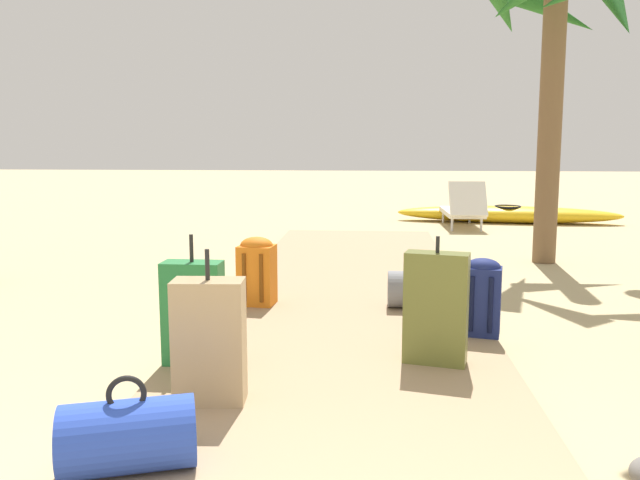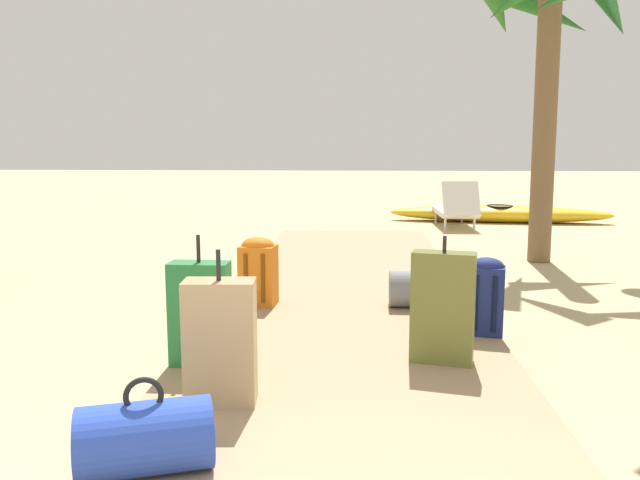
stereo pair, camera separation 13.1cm
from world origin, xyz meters
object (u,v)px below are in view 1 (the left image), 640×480
at_px(backpack_navy, 482,295).
at_px(lounge_chair, 463,209).
at_px(backpack_orange, 257,269).
at_px(palm_tree_far_right, 555,30).
at_px(suitcase_tan, 209,341).
at_px(suitcase_olive, 436,308).
at_px(suitcase_green, 193,313).
at_px(kayak, 507,214).
at_px(duffel_bag_grey, 428,290).
at_px(duffel_bag_blue, 128,436).

height_order(backpack_navy, lounge_chair, lounge_chair).
xyz_separation_m(backpack_orange, palm_tree_far_right, (3.09, 2.68, 2.37)).
distance_m(suitcase_tan, palm_tree_far_right, 6.09).
height_order(suitcase_olive, palm_tree_far_right, palm_tree_far_right).
distance_m(suitcase_green, kayak, 8.94).
distance_m(suitcase_green, suitcase_tan, 0.64).
xyz_separation_m(suitcase_green, backpack_orange, (0.13, 1.50, -0.02)).
bearing_deg(duffel_bag_grey, suitcase_tan, -122.47).
height_order(suitcase_olive, lounge_chair, suitcase_olive).
height_order(duffel_bag_grey, suitcase_tan, suitcase_tan).
height_order(duffel_bag_blue, duffel_bag_grey, same).
distance_m(duffel_bag_grey, suitcase_olive, 1.39).
height_order(palm_tree_far_right, kayak, palm_tree_far_right).
bearing_deg(suitcase_olive, duffel_bag_blue, -133.96).
bearing_deg(suitcase_olive, lounge_chair, 80.75).
bearing_deg(suitcase_tan, duffel_bag_blue, -101.91).
relative_size(duffel_bag_blue, backpack_navy, 1.10).
distance_m(duffel_bag_blue, kayak, 10.15).
height_order(suitcase_olive, kayak, suitcase_olive).
distance_m(backpack_orange, suitcase_olive, 1.95).
bearing_deg(suitcase_olive, duffel_bag_grey, 86.93).
bearing_deg(lounge_chair, suitcase_green, -110.08).
height_order(suitcase_green, lounge_chair, suitcase_green).
height_order(suitcase_tan, suitcase_olive, suitcase_tan).
bearing_deg(backpack_orange, duffel_bag_grey, -0.33).
xyz_separation_m(lounge_chair, kayak, (0.93, 0.86, -0.17)).
bearing_deg(suitcase_tan, duffel_bag_grey, 57.53).
xyz_separation_m(duffel_bag_grey, suitcase_olive, (-0.07, -1.37, 0.20)).
bearing_deg(duffel_bag_grey, kayak, 73.10).
relative_size(duffel_bag_grey, backpack_navy, 1.20).
xyz_separation_m(suitcase_olive, lounge_chair, (1.17, 7.20, -0.10)).
xyz_separation_m(suitcase_tan, palm_tree_far_right, (2.97, 4.77, 2.35)).
relative_size(duffel_bag_grey, suitcase_green, 0.82).
relative_size(duffel_bag_grey, kayak, 0.16).
relative_size(suitcase_olive, palm_tree_far_right, 0.22).
height_order(duffel_bag_blue, palm_tree_far_right, palm_tree_far_right).
bearing_deg(backpack_orange, backpack_navy, -23.23).
distance_m(duffel_bag_blue, backpack_orange, 2.85).
bearing_deg(suitcase_green, duffel_bag_grey, 43.42).
relative_size(backpack_orange, palm_tree_far_right, 0.16).
bearing_deg(lounge_chair, suitcase_olive, -99.25).
bearing_deg(suitcase_green, suitcase_olive, 4.57).
distance_m(suitcase_olive, lounge_chair, 7.30).
distance_m(suitcase_green, palm_tree_far_right, 5.78).
bearing_deg(suitcase_olive, kayak, 75.36).
xyz_separation_m(suitcase_tan, kayak, (3.36, 8.77, -0.26)).
relative_size(duffel_bag_blue, suitcase_tan, 0.75).
relative_size(duffel_bag_blue, kayak, 0.15).
distance_m(suitcase_olive, kayak, 8.33).
relative_size(suitcase_tan, lounge_chair, 0.54).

